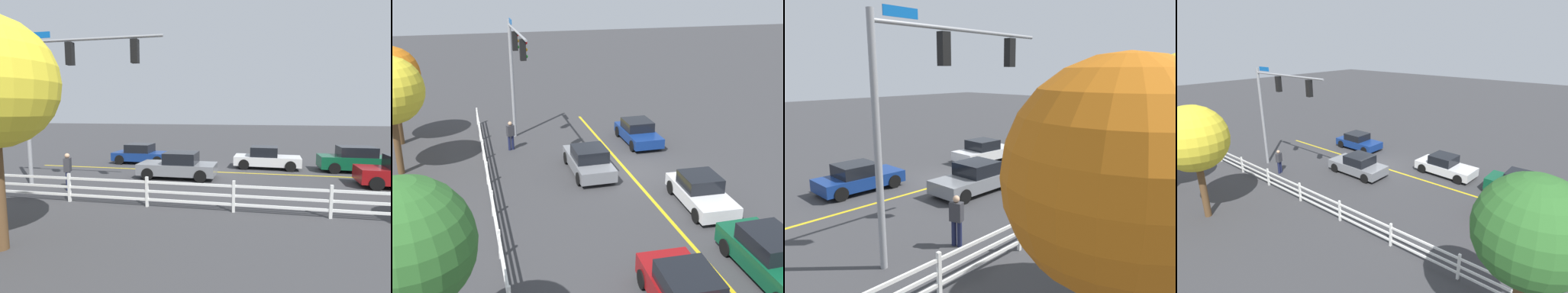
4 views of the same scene
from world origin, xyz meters
TOP-DOWN VIEW (x-y plane):
  - ground_plane at (0.00, 0.00)m, footprint 120.00×120.00m
  - lane_center_stripe at (-4.00, 0.00)m, footprint 28.00×0.16m
  - signal_assembly at (5.05, 4.86)m, footprint 6.90×0.38m
  - car_0 at (0.33, 1.95)m, footprint 4.12×1.89m
  - car_1 at (-10.57, 1.95)m, footprint 4.04×2.00m
  - car_2 at (-9.68, -1.65)m, footprint 4.58×1.81m
  - car_3 at (-4.37, -1.83)m, footprint 4.10×1.98m
  - car_4 at (3.97, -2.09)m, footprint 3.93×1.86m
  - pedestrian at (4.65, 5.38)m, footprint 0.38×0.46m
  - white_rail_fence at (-3.00, 7.01)m, footprint 26.10×0.10m
  - tree_1 at (-12.03, 9.18)m, footprint 2.90×2.90m

SIDE VIEW (x-z plane):
  - ground_plane at x=0.00m, z-range 0.00..0.00m
  - lane_center_stripe at x=-4.00m, z-range 0.00..0.01m
  - white_rail_fence at x=-3.00m, z-range 0.03..1.18m
  - car_4 at x=3.97m, z-range -0.03..1.30m
  - car_3 at x=-4.37m, z-range -0.05..1.32m
  - car_0 at x=0.33m, z-range -0.05..1.35m
  - car_1 at x=-10.57m, z-range -0.04..1.46m
  - car_2 at x=-9.68m, z-range -0.04..1.47m
  - pedestrian at x=4.65m, z-range 0.08..1.77m
  - tree_1 at x=-12.03m, z-range 1.45..7.33m
  - signal_assembly at x=5.05m, z-range 1.44..8.61m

